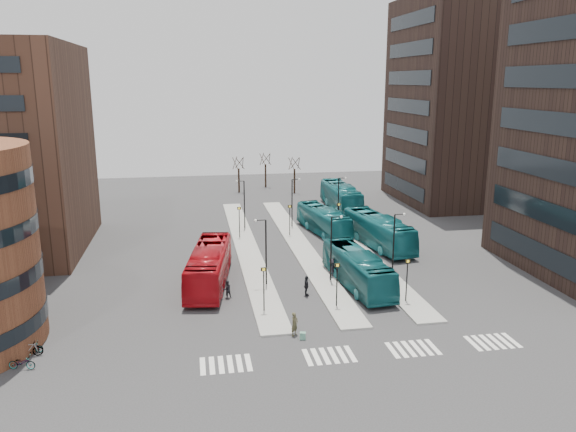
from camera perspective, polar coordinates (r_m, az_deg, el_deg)
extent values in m
plane|color=#2B2B2D|center=(36.18, 7.41, -16.65)|extent=(160.00, 160.00, 0.00)
cube|color=gray|center=(62.68, -4.24, -3.19)|extent=(2.50, 45.00, 0.15)
cube|color=gray|center=(63.51, 1.16, -2.93)|extent=(2.50, 45.00, 0.15)
cube|color=gray|center=(64.88, 6.38, -2.65)|extent=(2.50, 45.00, 0.15)
cube|color=#1C4A9E|center=(41.32, 1.51, -12.07)|extent=(0.49, 0.42, 0.52)
imported|color=#AD0D15|center=(51.63, -8.01, -5.03)|extent=(4.90, 13.07, 3.56)
imported|color=#12545A|center=(51.16, 7.07, -5.33)|extent=(3.79, 12.00, 3.29)
imported|color=#15646B|center=(68.33, 3.61, -0.45)|extent=(4.60, 11.69, 3.18)
imported|color=#15646C|center=(63.65, 9.14, -1.48)|extent=(4.83, 13.02, 3.54)
imported|color=#15666D|center=(81.20, 5.38, 1.97)|extent=(3.21, 13.29, 3.70)
imported|color=#443F29|center=(41.62, 0.67, -10.92)|extent=(0.77, 0.75, 1.78)
imported|color=black|center=(48.60, -6.22, -7.41)|extent=(0.93, 0.82, 1.58)
imported|color=black|center=(48.82, 1.88, -7.11)|extent=(0.48, 1.06, 1.79)
imported|color=black|center=(53.25, 4.52, -5.33)|extent=(1.27, 1.35, 1.83)
imported|color=gray|center=(41.13, -25.43, -13.31)|extent=(1.82, 0.92, 0.91)
imported|color=gray|center=(42.56, -24.84, -12.19)|extent=(1.85, 0.67, 1.09)
imported|color=gray|center=(43.08, -24.65, -12.06)|extent=(1.57, 0.60, 0.82)
cube|color=silver|center=(38.32, -8.66, -14.85)|extent=(0.35, 2.40, 0.01)
cube|color=silver|center=(38.33, -7.73, -14.81)|extent=(0.35, 2.40, 0.01)
cube|color=silver|center=(38.35, -6.81, -14.76)|extent=(0.35, 2.40, 0.01)
cube|color=silver|center=(38.37, -5.88, -14.71)|extent=(0.35, 2.40, 0.01)
cube|color=silver|center=(38.41, -4.96, -14.66)|extent=(0.35, 2.40, 0.01)
cube|color=silver|center=(38.45, -4.04, -14.61)|extent=(0.35, 2.40, 0.01)
cube|color=silver|center=(38.99, 2.00, -14.16)|extent=(0.35, 2.40, 0.01)
cube|color=silver|center=(39.11, 2.89, -14.08)|extent=(0.35, 2.40, 0.01)
cube|color=silver|center=(39.23, 3.77, -13.99)|extent=(0.35, 2.40, 0.01)
cube|color=silver|center=(39.37, 4.64, -13.91)|extent=(0.35, 2.40, 0.01)
cube|color=silver|center=(39.51, 5.51, -13.82)|extent=(0.35, 2.40, 0.01)
cube|color=silver|center=(39.66, 6.37, -13.73)|extent=(0.35, 2.40, 0.01)
cube|color=silver|center=(40.53, 10.56, -13.25)|extent=(0.35, 2.40, 0.01)
cube|color=silver|center=(40.73, 11.37, -13.15)|extent=(0.35, 2.40, 0.01)
cube|color=silver|center=(40.94, 12.18, -13.05)|extent=(0.35, 2.40, 0.01)
cube|color=silver|center=(41.16, 12.97, -12.95)|extent=(0.35, 2.40, 0.01)
cube|color=silver|center=(41.38, 13.76, -12.84)|extent=(0.35, 2.40, 0.01)
cube|color=silver|center=(41.61, 14.53, -12.73)|extent=(0.35, 2.40, 0.01)
cube|color=silver|center=(42.87, 18.28, -12.19)|extent=(0.35, 2.40, 0.01)
cube|color=silver|center=(43.14, 19.00, -12.08)|extent=(0.35, 2.40, 0.01)
cube|color=silver|center=(43.42, 19.71, -11.97)|extent=(0.35, 2.40, 0.01)
cube|color=silver|center=(43.70, 20.41, -11.85)|extent=(0.35, 2.40, 0.01)
cube|color=silver|center=(44.00, 21.10, -11.74)|extent=(0.35, 2.40, 0.01)
cube|color=silver|center=(44.29, 21.78, -11.63)|extent=(0.35, 2.40, 0.01)
cube|color=black|center=(57.79, 23.86, -3.31)|extent=(0.12, 16.00, 2.00)
cube|color=black|center=(56.84, 24.24, 0.56)|extent=(0.12, 16.00, 2.00)
cube|color=black|center=(56.15, 24.64, 4.53)|extent=(0.12, 16.00, 2.00)
cube|color=black|center=(55.74, 25.05, 8.59)|extent=(0.12, 16.00, 2.00)
cube|color=black|center=(55.62, 25.47, 12.68)|extent=(0.12, 16.00, 2.00)
cube|color=black|center=(55.79, 25.90, 16.77)|extent=(0.12, 16.00, 2.00)
cube|color=black|center=(90.04, 18.06, 10.96)|extent=(20.00, 20.00, 30.00)
cube|color=black|center=(87.21, 11.59, 3.00)|extent=(0.12, 16.00, 2.00)
cube|color=black|center=(86.58, 11.72, 5.60)|extent=(0.12, 16.00, 2.00)
cube|color=black|center=(86.13, 11.85, 8.23)|extent=(0.12, 16.00, 2.00)
cube|color=black|center=(85.87, 11.98, 10.89)|extent=(0.12, 16.00, 2.00)
cube|color=black|center=(85.79, 12.11, 13.56)|extent=(0.12, 16.00, 2.00)
cube|color=black|center=(85.90, 12.25, 16.22)|extent=(0.12, 16.00, 2.00)
cube|color=black|center=(86.19, 12.39, 18.88)|extent=(0.12, 16.00, 2.00)
cylinder|color=black|center=(45.11, -2.47, -7.53)|extent=(0.10, 0.10, 3.50)
cube|color=black|center=(44.51, -2.49, -5.43)|extent=(0.45, 0.10, 0.30)
cube|color=yellow|center=(44.45, -2.48, -5.46)|extent=(0.20, 0.02, 0.20)
cylinder|color=black|center=(66.00, -4.96, -0.70)|extent=(0.10, 0.10, 3.50)
cube|color=black|center=(65.59, -4.99, 0.78)|extent=(0.45, 0.10, 0.30)
cube|color=yellow|center=(65.53, -4.98, 0.77)|extent=(0.20, 0.02, 0.20)
cylinder|color=black|center=(46.21, 4.98, -7.05)|extent=(0.10, 0.10, 3.50)
cube|color=black|center=(45.62, 5.03, -4.99)|extent=(0.45, 0.10, 0.30)
cube|color=yellow|center=(45.56, 5.05, -5.02)|extent=(0.20, 0.02, 0.20)
cylinder|color=black|center=(66.75, 0.18, -0.48)|extent=(0.10, 0.10, 3.50)
cube|color=black|center=(66.34, 0.18, 0.98)|extent=(0.45, 0.10, 0.30)
cube|color=yellow|center=(66.28, 0.19, 0.97)|extent=(0.20, 0.02, 0.20)
cylinder|color=black|center=(48.03, 11.97, -6.49)|extent=(0.10, 0.10, 3.50)
cube|color=black|center=(47.46, 12.07, -4.50)|extent=(0.45, 0.10, 0.30)
cube|color=yellow|center=(47.41, 12.10, -4.53)|extent=(0.20, 0.02, 0.20)
cylinder|color=black|center=(68.02, 5.16, -0.27)|extent=(0.10, 0.10, 3.50)
cube|color=black|center=(67.62, 5.19, 1.17)|extent=(0.45, 0.10, 0.30)
cube|color=yellow|center=(67.57, 5.21, 1.16)|extent=(0.20, 0.02, 0.20)
cylinder|color=black|center=(50.44, -2.24, -3.71)|extent=(0.14, 0.14, 6.00)
cylinder|color=black|center=(49.58, -2.79, -0.43)|extent=(0.90, 0.08, 0.08)
sphere|color=silver|center=(49.52, -3.31, -0.45)|extent=(0.24, 0.24, 0.24)
cylinder|color=black|center=(69.67, -4.45, 1.14)|extent=(0.14, 0.14, 6.00)
cylinder|color=black|center=(69.04, -4.87, 3.55)|extent=(0.90, 0.08, 0.08)
sphere|color=silver|center=(69.01, -5.24, 3.54)|extent=(0.24, 0.24, 0.24)
cylinder|color=black|center=(51.54, 4.39, -3.36)|extent=(0.14, 0.14, 6.00)
cylinder|color=black|center=(50.86, 4.94, -0.10)|extent=(0.90, 0.08, 0.08)
sphere|color=silver|center=(50.97, 5.43, -0.08)|extent=(0.24, 0.24, 0.24)
cylinder|color=black|center=(70.47, 0.41, 1.32)|extent=(0.14, 0.14, 6.00)
cylinder|color=black|center=(69.97, 0.78, 3.73)|extent=(0.90, 0.08, 0.08)
sphere|color=silver|center=(70.05, 1.14, 3.74)|extent=(0.24, 0.24, 0.24)
cylinder|color=black|center=(53.29, 10.67, -2.99)|extent=(0.14, 0.14, 6.00)
cylinder|color=black|center=(52.68, 11.27, 0.17)|extent=(0.90, 0.08, 0.08)
sphere|color=silver|center=(52.85, 11.72, 0.19)|extent=(0.24, 0.24, 0.24)
cylinder|color=black|center=(71.76, 5.13, 1.49)|extent=(0.14, 0.14, 6.00)
cylinder|color=black|center=(71.31, 5.53, 3.86)|extent=(0.90, 0.08, 0.08)
sphere|color=silver|center=(71.43, 5.88, 3.87)|extent=(0.24, 0.24, 0.24)
cylinder|color=black|center=(93.47, -5.01, 3.62)|extent=(0.30, 0.30, 4.00)
cylinder|color=black|center=(93.07, -4.62, 5.39)|extent=(0.10, 1.56, 1.95)
cylinder|color=black|center=(93.69, -4.95, 5.44)|extent=(1.48, 0.59, 1.97)
cylinder|color=black|center=(93.37, -5.42, 5.40)|extent=(0.90, 1.31, 1.99)
cylinder|color=black|center=(92.56, -5.38, 5.33)|extent=(0.89, 1.31, 1.99)
cylinder|color=black|center=(92.37, -4.88, 5.32)|extent=(1.48, 0.58, 1.97)
cylinder|color=black|center=(97.92, -2.29, 4.11)|extent=(0.30, 0.30, 4.00)
cylinder|color=black|center=(97.58, -1.90, 5.81)|extent=(0.10, 1.56, 1.95)
cylinder|color=black|center=(98.17, -2.23, 5.85)|extent=(1.48, 0.59, 1.97)
cylinder|color=black|center=(97.82, -2.67, 5.82)|extent=(0.90, 1.31, 1.99)
cylinder|color=black|center=(97.01, -2.61, 5.75)|extent=(0.89, 1.31, 1.99)
cylinder|color=black|center=(96.86, -2.13, 5.75)|extent=(1.48, 0.58, 1.97)
cylinder|color=black|center=(92.70, 0.66, 3.58)|extent=(0.30, 0.30, 4.00)
cylinder|color=black|center=(92.37, 1.09, 5.37)|extent=(0.10, 1.56, 1.95)
cylinder|color=black|center=(92.93, 0.72, 5.42)|extent=(1.48, 0.59, 1.97)
cylinder|color=black|center=(92.54, 0.27, 5.38)|extent=(0.90, 1.31, 1.99)
cylinder|color=black|center=(91.74, 0.36, 5.31)|extent=(0.89, 1.31, 1.99)
cylinder|color=black|center=(91.63, 0.87, 5.30)|extent=(1.48, 0.58, 1.97)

